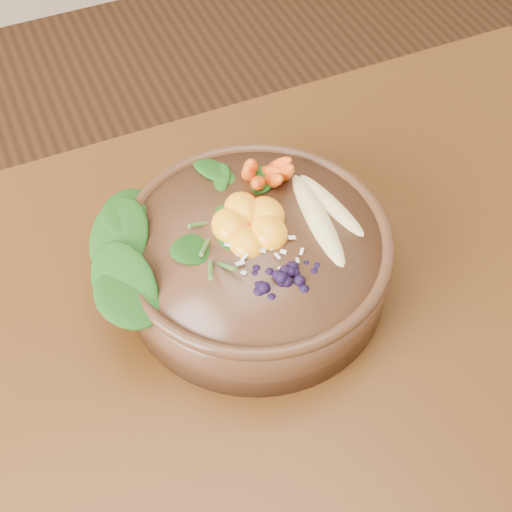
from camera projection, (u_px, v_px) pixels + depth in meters
dining_table at (139, 481)px, 0.80m from camera, size 1.60×0.90×0.75m
stoneware_bowl at (256, 261)px, 0.82m from camera, size 0.31×0.31×0.08m
kale_heap at (194, 199)px, 0.79m from camera, size 0.20×0.18×0.05m
carrot_cluster at (270, 150)px, 0.81m from camera, size 0.06×0.06×0.08m
banana_halves at (325, 203)px, 0.80m from camera, size 0.07×0.17×0.03m
mandarin_cluster at (251, 216)px, 0.78m from camera, size 0.09×0.10×0.03m
blueberry_pile at (284, 267)px, 0.74m from camera, size 0.14×0.11×0.04m
coconut_flakes at (266, 249)px, 0.77m from camera, size 0.10×0.07×0.01m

